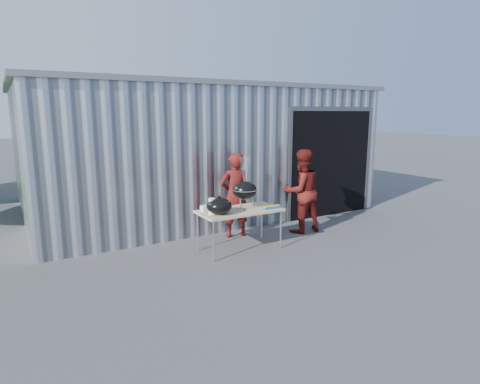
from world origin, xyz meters
TOP-DOWN VIEW (x-y plane):
  - ground at (0.00, 0.00)m, footprint 80.00×80.00m
  - building at (0.92, 4.59)m, footprint 8.20×6.20m
  - folding_table at (0.12, 0.60)m, footprint 1.50×0.75m
  - kettle_grill at (0.23, 0.63)m, footprint 0.45×0.45m
  - grill_lid at (-0.35, 0.50)m, footprint 0.44×0.44m
  - paper_towels at (-0.47, 0.55)m, footprint 0.12×0.12m
  - white_tub at (-0.43, 0.82)m, footprint 0.20×0.15m
  - foil_box at (0.65, 0.35)m, footprint 0.32×0.06m
  - person_cook at (0.45, 1.35)m, footprint 0.67×0.48m
  - person_bystander at (1.79, 0.93)m, footprint 0.90×0.72m

SIDE VIEW (x-z plane):
  - ground at x=0.00m, z-range 0.00..0.00m
  - folding_table at x=0.12m, z-range 0.33..1.08m
  - foil_box at x=0.65m, z-range 0.75..0.81m
  - white_tub at x=-0.43m, z-range 0.75..0.85m
  - person_cook at x=0.45m, z-range 0.00..1.70m
  - person_bystander at x=1.79m, z-range 0.00..1.74m
  - paper_towels at x=-0.47m, z-range 0.75..1.03m
  - grill_lid at x=-0.35m, z-range 0.74..1.05m
  - kettle_grill at x=0.23m, z-range 0.70..1.64m
  - building at x=0.92m, z-range -0.01..3.09m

